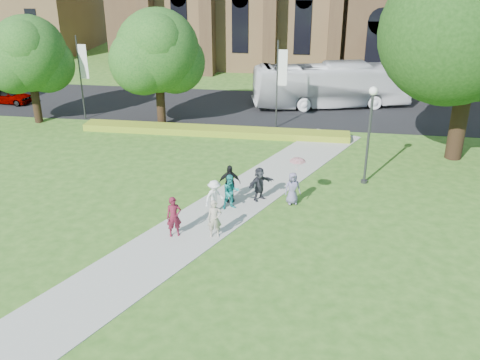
% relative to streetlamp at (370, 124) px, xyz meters
% --- Properties ---
extents(ground, '(160.00, 160.00, 0.00)m').
position_rel_streetlamp_xyz_m(ground, '(-7.50, -6.50, -3.30)').
color(ground, '#305E1C').
rests_on(ground, ground).
extents(road, '(160.00, 10.00, 0.02)m').
position_rel_streetlamp_xyz_m(road, '(-7.50, 13.50, -3.29)').
color(road, black).
rests_on(road, ground).
extents(footpath, '(15.58, 28.54, 0.04)m').
position_rel_streetlamp_xyz_m(footpath, '(-7.50, -5.50, -3.28)').
color(footpath, '#B2B2A8').
rests_on(footpath, ground).
extents(flower_hedge, '(18.00, 1.40, 0.45)m').
position_rel_streetlamp_xyz_m(flower_hedge, '(-9.50, 6.70, -3.07)').
color(flower_hedge, '#AAB223').
rests_on(flower_hedge, ground).
extents(streetlamp, '(0.44, 0.44, 5.24)m').
position_rel_streetlamp_xyz_m(streetlamp, '(0.00, 0.00, 0.00)').
color(streetlamp, '#38383D').
rests_on(streetlamp, ground).
extents(large_tree, '(9.60, 9.60, 13.20)m').
position_rel_streetlamp_xyz_m(large_tree, '(5.50, 4.50, 5.07)').
color(large_tree, '#332114').
rests_on(large_tree, ground).
extents(street_tree_0, '(5.20, 5.20, 7.50)m').
position_rel_streetlamp_xyz_m(street_tree_0, '(-22.50, 7.50, 1.58)').
color(street_tree_0, '#332114').
rests_on(street_tree_0, ground).
extents(street_tree_1, '(5.60, 5.60, 8.05)m').
position_rel_streetlamp_xyz_m(street_tree_1, '(-13.50, 8.00, 1.93)').
color(street_tree_1, '#332114').
rests_on(street_tree_1, ground).
extents(banner_pole_0, '(0.70, 0.10, 6.00)m').
position_rel_streetlamp_xyz_m(banner_pole_0, '(-5.39, 8.70, 0.09)').
color(banner_pole_0, '#38383D').
rests_on(banner_pole_0, ground).
extents(banner_pole_1, '(0.70, 0.10, 6.00)m').
position_rel_streetlamp_xyz_m(banner_pole_1, '(-19.39, 8.70, 0.09)').
color(banner_pole_1, '#38383D').
rests_on(banner_pole_1, ground).
extents(tour_coach, '(12.49, 5.70, 3.39)m').
position_rel_streetlamp_xyz_m(tour_coach, '(-1.75, 14.70, -1.58)').
color(tour_coach, silver).
rests_on(tour_coach, road).
extents(car_0, '(3.92, 1.97, 1.28)m').
position_rel_streetlamp_xyz_m(car_0, '(-27.25, 11.77, -2.63)').
color(car_0, gray).
rests_on(car_0, road).
extents(pedestrian_0, '(0.79, 0.67, 1.83)m').
position_rel_streetlamp_xyz_m(pedestrian_0, '(-8.59, -7.09, -2.34)').
color(pedestrian_0, maroon).
rests_on(pedestrian_0, footpath).
extents(pedestrian_1, '(1.05, 0.97, 1.74)m').
position_rel_streetlamp_xyz_m(pedestrian_1, '(-6.57, -4.14, -2.39)').
color(pedestrian_1, teal).
rests_on(pedestrian_1, footpath).
extents(pedestrian_2, '(1.18, 1.25, 1.70)m').
position_rel_streetlamp_xyz_m(pedestrian_2, '(-7.25, -4.79, -2.41)').
color(pedestrian_2, silver).
rests_on(pedestrian_2, footpath).
extents(pedestrian_3, '(1.20, 0.77, 1.90)m').
position_rel_streetlamp_xyz_m(pedestrian_3, '(-6.78, -3.33, -2.31)').
color(pedestrian_3, black).
rests_on(pedestrian_3, footpath).
extents(pedestrian_4, '(0.92, 0.75, 1.62)m').
position_rel_streetlamp_xyz_m(pedestrian_4, '(-3.69, -3.15, -2.45)').
color(pedestrian_4, slate).
rests_on(pedestrian_4, footpath).
extents(pedestrian_5, '(1.43, 1.53, 1.71)m').
position_rel_streetlamp_xyz_m(pedestrian_5, '(-5.33, -2.97, -2.40)').
color(pedestrian_5, '#282A30').
rests_on(pedestrian_5, footpath).
extents(pedestrian_6, '(0.70, 0.54, 1.71)m').
position_rel_streetlamp_xyz_m(pedestrian_6, '(-6.83, -6.91, -2.40)').
color(pedestrian_6, '#A49A89').
rests_on(pedestrian_6, footpath).
extents(parasol, '(0.83, 0.83, 0.67)m').
position_rel_streetlamp_xyz_m(parasol, '(-3.51, -3.05, -1.30)').
color(parasol, '#E3A0A4').
rests_on(parasol, pedestrian_4).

